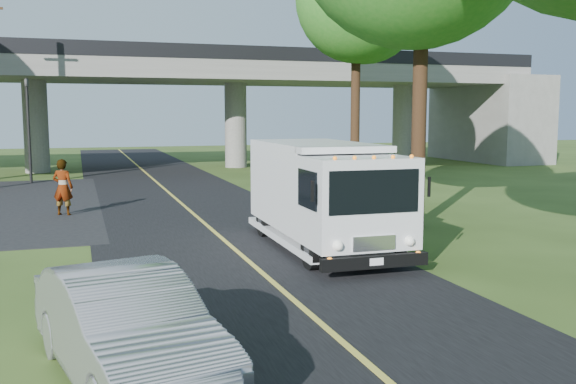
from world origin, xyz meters
name	(u,v)px	position (x,y,z in m)	size (l,w,h in m)	color
ground	(349,350)	(0.00, 0.00, 0.00)	(120.00, 120.00, 0.00)	#334819
road	(213,231)	(0.00, 10.00, 0.01)	(7.00, 90.00, 0.02)	black
lane_line	(213,231)	(0.00, 10.00, 0.03)	(0.12, 90.00, 0.01)	gold
overpass	(140,95)	(0.00, 32.00, 4.56)	(54.00, 10.00, 7.30)	slate
traffic_signal	(28,119)	(-6.00, 26.00, 3.20)	(0.18, 0.22, 5.20)	black
tree_right_far	(362,10)	(9.21, 19.84, 8.30)	(5.77, 5.67, 10.99)	#382314
step_van	(323,192)	(2.20, 6.75, 1.48)	(2.48, 6.52, 2.72)	silver
silver_sedan	(127,327)	(-3.20, -0.11, 0.73)	(1.54, 4.41, 1.45)	gray
pedestrian	(63,187)	(-4.25, 14.60, 0.97)	(0.71, 0.46, 1.94)	gray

